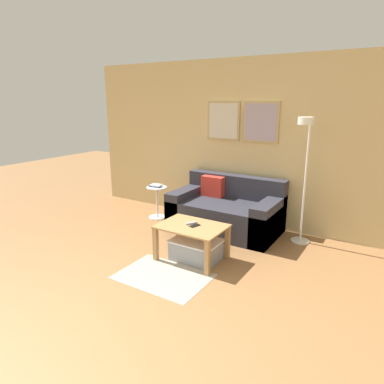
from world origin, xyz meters
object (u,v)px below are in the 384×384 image
at_px(floor_lamp, 304,163).
at_px(cell_phone, 195,226).
at_px(remote_control, 191,223).
at_px(storage_bin, 196,249).
at_px(side_table, 157,199).
at_px(couch, 226,212).
at_px(book_stack, 156,186).
at_px(coffee_table, 192,232).

relative_size(floor_lamp, cell_phone, 12.38).
bearing_deg(remote_control, storage_bin, 21.53).
relative_size(side_table, remote_control, 3.58).
bearing_deg(couch, side_table, -174.77).
distance_m(couch, book_stack, 1.28).
bearing_deg(side_table, couch, 5.23).
bearing_deg(storage_bin, book_stack, 144.49).
distance_m(couch, side_table, 1.24).
xyz_separation_m(storage_bin, floor_lamp, (0.96, 1.11, 1.02)).
bearing_deg(book_stack, side_table, -4.72).
height_order(coffee_table, book_stack, book_stack).
xyz_separation_m(floor_lamp, cell_phone, (-0.97, -1.13, -0.69)).
distance_m(side_table, remote_control, 1.62).
height_order(couch, coffee_table, couch).
xyz_separation_m(coffee_table, cell_phone, (0.04, 0.01, 0.09)).
xyz_separation_m(storage_bin, side_table, (-1.37, 0.99, 0.19)).
height_order(side_table, cell_phone, side_table).
distance_m(coffee_table, book_stack, 1.70).
bearing_deg(remote_control, couch, 122.85).
bearing_deg(couch, cell_phone, -83.51).
bearing_deg(coffee_table, remote_control, 130.65).
bearing_deg(storage_bin, remote_control, 171.39).
height_order(coffee_table, cell_phone, cell_phone).
relative_size(storage_bin, cell_phone, 4.24).
distance_m(side_table, book_stack, 0.24).
height_order(coffee_table, side_table, side_table).
bearing_deg(cell_phone, side_table, 159.04).
distance_m(couch, floor_lamp, 1.39).
bearing_deg(remote_control, floor_lamp, 76.36).
xyz_separation_m(coffee_table, remote_control, (-0.04, 0.04, 0.10)).
bearing_deg(side_table, cell_phone, -36.62).
relative_size(coffee_table, floor_lamp, 0.47).
bearing_deg(coffee_table, couch, 94.53).
xyz_separation_m(coffee_table, side_table, (-1.32, 1.02, -0.03)).
distance_m(book_stack, cell_phone, 1.71).
height_order(remote_control, cell_phone, remote_control).
relative_size(storage_bin, book_stack, 2.79).
bearing_deg(cell_phone, couch, 112.15).
xyz_separation_m(storage_bin, cell_phone, (-0.01, -0.02, 0.32)).
height_order(floor_lamp, side_table, floor_lamp).
xyz_separation_m(couch, coffee_table, (0.09, -1.13, 0.07)).
distance_m(storage_bin, side_table, 1.70).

